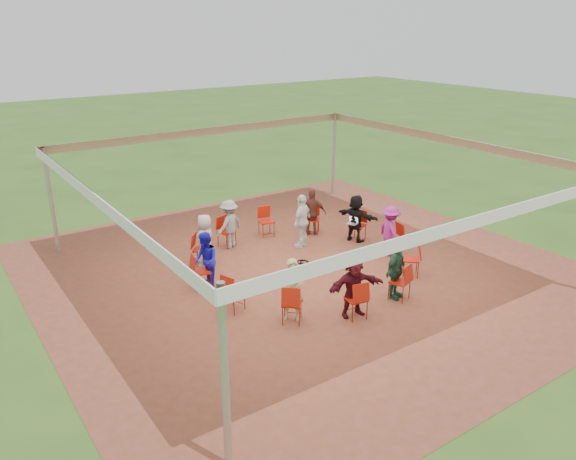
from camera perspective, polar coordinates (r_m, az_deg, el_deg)
ground at (r=14.81m, az=1.62°, el=-4.08°), size 80.00×80.00×0.00m
dirt_patch at (r=14.81m, az=1.62°, el=-4.06°), size 13.00×13.00×0.00m
tent at (r=13.99m, az=1.71°, el=4.79°), size 10.33×10.33×3.00m
chair_0 at (r=16.79m, az=7.07°, el=0.45°), size 0.55×0.54×0.90m
chair_1 at (r=17.18m, az=2.50°, el=1.06°), size 0.61×0.61×0.90m
chair_2 at (r=16.99m, az=-2.21°, el=0.84°), size 0.50×0.51×0.90m
chair_3 at (r=16.25m, az=-6.26°, el=-0.20°), size 0.54×0.55×0.90m
chair_4 at (r=15.11m, az=-8.78°, el=-1.96°), size 0.61×0.61×0.90m
chair_5 at (r=13.81m, az=-8.80°, el=-4.18°), size 0.51×0.50×0.90m
chair_6 at (r=12.70m, az=-5.60°, el=-6.32°), size 0.55×0.54×0.90m
chair_7 at (r=12.17m, az=0.40°, el=-7.48°), size 0.61×0.61×0.90m
chair_8 at (r=12.43m, az=6.93°, el=-7.00°), size 0.50×0.51×0.90m
chair_9 at (r=13.38m, az=11.28°, el=-5.18°), size 0.54×0.55×0.90m
chair_10 at (r=14.66m, az=12.38°, el=-2.93°), size 0.61×0.61×0.90m
chair_11 at (r=15.89m, az=10.66°, el=-0.93°), size 0.51×0.50×0.90m
person_seated_0 at (r=16.60m, az=6.90°, el=1.20°), size 0.88×1.40×1.42m
person_seated_1 at (r=16.98m, az=2.48°, el=1.77°), size 0.91×0.87×1.42m
person_seated_2 at (r=16.08m, az=-5.99°, el=0.60°), size 1.01×0.72×1.42m
person_seated_3 at (r=14.98m, az=-8.39°, el=-1.04°), size 0.75×0.78×1.42m
person_seated_4 at (r=13.72m, az=-8.37°, el=-3.10°), size 0.53×0.76×1.42m
person_seated_5 at (r=12.15m, az=0.47°, el=-6.11°), size 0.61×0.60×1.42m
person_seated_6 at (r=12.40m, az=6.71°, el=-5.67°), size 1.39×0.74×1.42m
person_seated_7 at (r=13.31m, az=10.90°, el=-4.02°), size 0.92×0.67×1.42m
person_seated_8 at (r=15.74m, az=10.36°, el=-0.09°), size 0.63×0.99×1.42m
standing_person at (r=16.04m, az=1.45°, el=0.94°), size 1.03×0.85×1.57m
cable_coil at (r=15.23m, az=1.55°, el=-3.27°), size 0.39×0.39×0.03m
laptop at (r=16.49m, az=6.60°, el=0.88°), size 0.32×0.36×0.21m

